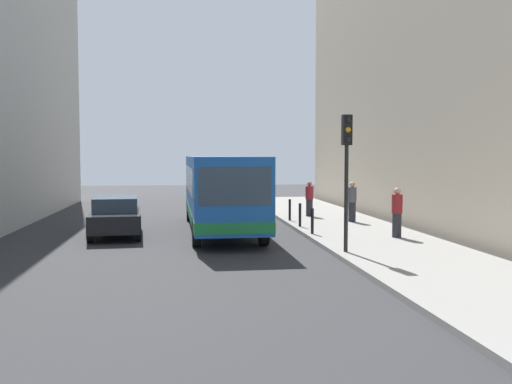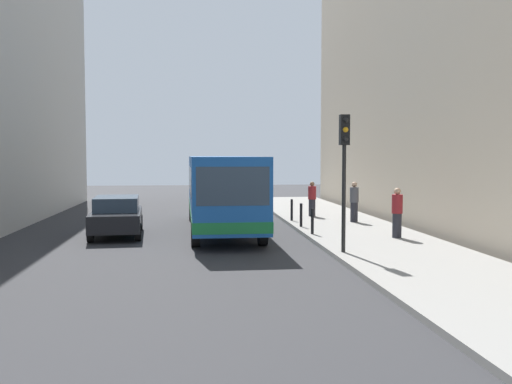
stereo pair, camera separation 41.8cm
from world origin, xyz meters
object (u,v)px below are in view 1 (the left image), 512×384
(bollard_mid, at_px, (300,215))
(traffic_light, at_px, (347,157))
(pedestrian_mid_sidewalk, at_px, (352,202))
(car_beside_bus, at_px, (116,215))
(bus, at_px, (220,188))
(pedestrian_near_signal, at_px, (397,212))
(bollard_near, at_px, (312,221))
(bollard_far, at_px, (290,210))
(pedestrian_far_sidewalk, at_px, (309,199))

(bollard_mid, bearing_deg, traffic_light, -89.09)
(pedestrian_mid_sidewalk, bearing_deg, car_beside_bus, -102.49)
(bus, height_order, bollard_mid, bus)
(pedestrian_near_signal, bearing_deg, bollard_mid, -12.40)
(car_beside_bus, xyz_separation_m, bollard_near, (7.25, -1.44, -0.16))
(bollard_near, relative_size, bollard_mid, 1.00)
(car_beside_bus, height_order, bollard_mid, car_beside_bus)
(car_beside_bus, height_order, bollard_far, car_beside_bus)
(pedestrian_mid_sidewalk, xyz_separation_m, pedestrian_far_sidewalk, (-1.34, 2.52, -0.05))
(car_beside_bus, height_order, pedestrian_near_signal, pedestrian_near_signal)
(bollard_far, height_order, pedestrian_far_sidewalk, pedestrian_far_sidewalk)
(bus, height_order, traffic_light, traffic_light)
(bollard_near, distance_m, pedestrian_near_signal, 3.07)
(bollard_mid, distance_m, bollard_far, 2.23)
(pedestrian_far_sidewalk, bearing_deg, bollard_mid, -148.58)
(traffic_light, bearing_deg, bus, 117.24)
(bollard_mid, distance_m, pedestrian_near_signal, 4.48)
(pedestrian_mid_sidewalk, bearing_deg, bollard_far, -132.64)
(bollard_near, xyz_separation_m, bollard_mid, (0.00, 2.23, 0.00))
(bollard_far, bearing_deg, traffic_light, -89.33)
(traffic_light, relative_size, pedestrian_far_sidewalk, 2.47)
(bollard_far, bearing_deg, pedestrian_far_sidewalk, 52.99)
(bollard_far, bearing_deg, pedestrian_near_signal, -64.28)
(bollard_near, height_order, bollard_mid, same)
(car_beside_bus, relative_size, bollard_near, 4.75)
(bollard_near, xyz_separation_m, bollard_far, (0.00, 4.46, 0.00))
(bollard_mid, xyz_separation_m, pedestrian_near_signal, (2.76, -3.50, 0.41))
(bollard_near, relative_size, bollard_far, 1.00)
(pedestrian_far_sidewalk, bearing_deg, bollard_far, -167.60)
(bollard_far, relative_size, pedestrian_near_signal, 0.54)
(pedestrian_mid_sidewalk, bearing_deg, pedestrian_far_sidewalk, -177.01)
(bollard_far, bearing_deg, pedestrian_mid_sidewalk, -17.61)
(bollard_mid, height_order, pedestrian_near_signal, pedestrian_near_signal)
(car_beside_bus, distance_m, bollard_mid, 7.30)
(bus, xyz_separation_m, car_beside_bus, (-4.02, -0.98, -0.94))
(bollard_far, bearing_deg, bollard_mid, -90.00)
(car_beside_bus, bearing_deg, bollard_mid, -177.70)
(bus, xyz_separation_m, bollard_near, (3.23, -2.42, -1.10))
(bollard_near, height_order, pedestrian_mid_sidewalk, pedestrian_mid_sidewalk)
(bollard_far, xyz_separation_m, pedestrian_near_signal, (2.76, -5.73, 0.41))
(bus, xyz_separation_m, bollard_mid, (3.23, -0.19, -1.10))
(bollard_far, distance_m, pedestrian_mid_sidewalk, 2.77)
(bollard_near, bearing_deg, traffic_light, -88.58)
(bollard_near, bearing_deg, pedestrian_near_signal, -24.72)
(bollard_near, relative_size, pedestrian_mid_sidewalk, 0.54)
(bollard_mid, relative_size, pedestrian_mid_sidewalk, 0.54)
(bollard_mid, xyz_separation_m, bollard_far, (0.00, 2.23, 0.00))
(traffic_light, xyz_separation_m, pedestrian_far_sidewalk, (1.17, 10.19, -2.03))
(car_beside_bus, xyz_separation_m, pedestrian_mid_sidewalk, (9.86, 2.19, 0.24))
(car_beside_bus, distance_m, pedestrian_far_sidewalk, 9.74)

